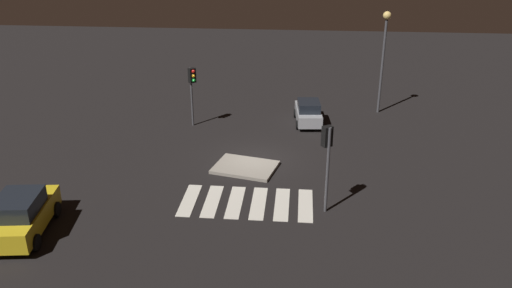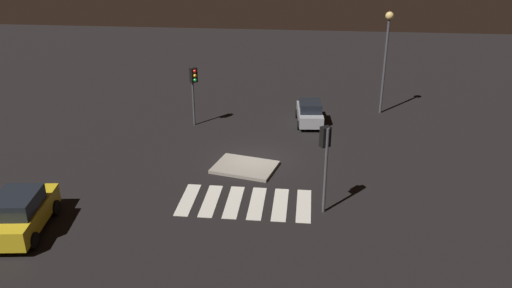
{
  "view_description": "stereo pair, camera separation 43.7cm",
  "coord_description": "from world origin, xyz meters",
  "px_view_note": "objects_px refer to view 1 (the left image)",
  "views": [
    {
      "loc": [
        2.42,
        -27.14,
        12.66
      ],
      "look_at": [
        0.0,
        0.0,
        1.0
      ],
      "focal_mm": 36.26,
      "sensor_mm": 36.0,
      "label": 1
    },
    {
      "loc": [
        2.86,
        -27.09,
        12.66
      ],
      "look_at": [
        0.0,
        0.0,
        1.0
      ],
      "focal_mm": 36.26,
      "sensor_mm": 36.0,
      "label": 2
    }
  ],
  "objects_px": {
    "car_yellow": "(22,214)",
    "traffic_light_west": "(192,82)",
    "car_silver": "(308,112)",
    "street_lamp": "(384,44)",
    "traffic_light_east": "(327,148)",
    "traffic_island": "(245,167)"
  },
  "relations": [
    {
      "from": "traffic_island",
      "to": "car_silver",
      "type": "bearing_deg",
      "value": 64.87
    },
    {
      "from": "traffic_island",
      "to": "traffic_light_west",
      "type": "xyz_separation_m",
      "value": [
        -4.17,
        6.32,
        2.96
      ]
    },
    {
      "from": "traffic_island",
      "to": "car_silver",
      "type": "relative_size",
      "value": 1.0
    },
    {
      "from": "car_silver",
      "to": "traffic_light_east",
      "type": "height_order",
      "value": "traffic_light_east"
    },
    {
      "from": "car_yellow",
      "to": "traffic_light_west",
      "type": "relative_size",
      "value": 1.15
    },
    {
      "from": "traffic_light_west",
      "to": "street_lamp",
      "type": "bearing_deg",
      "value": 64.6
    },
    {
      "from": "car_yellow",
      "to": "street_lamp",
      "type": "bearing_deg",
      "value": -52.37
    },
    {
      "from": "traffic_light_east",
      "to": "car_yellow",
      "type": "bearing_deg",
      "value": 69.0
    },
    {
      "from": "traffic_island",
      "to": "traffic_light_east",
      "type": "distance_m",
      "value": 6.72
    },
    {
      "from": "car_yellow",
      "to": "traffic_light_west",
      "type": "height_order",
      "value": "traffic_light_west"
    },
    {
      "from": "street_lamp",
      "to": "traffic_island",
      "type": "bearing_deg",
      "value": -129.99
    },
    {
      "from": "traffic_island",
      "to": "car_yellow",
      "type": "height_order",
      "value": "car_yellow"
    },
    {
      "from": "street_lamp",
      "to": "traffic_light_east",
      "type": "bearing_deg",
      "value": -106.89
    },
    {
      "from": "traffic_island",
      "to": "car_yellow",
      "type": "xyz_separation_m",
      "value": [
        -9.0,
        -7.37,
        0.86
      ]
    },
    {
      "from": "car_yellow",
      "to": "car_silver",
      "type": "bearing_deg",
      "value": -47.49
    },
    {
      "from": "car_silver",
      "to": "street_lamp",
      "type": "xyz_separation_m",
      "value": [
        5.08,
        2.75,
        4.16
      ]
    },
    {
      "from": "traffic_light_west",
      "to": "street_lamp",
      "type": "xyz_separation_m",
      "value": [
        12.77,
        3.93,
        1.91
      ]
    },
    {
      "from": "traffic_light_west",
      "to": "traffic_island",
      "type": "bearing_deg",
      "value": -9.11
    },
    {
      "from": "traffic_island",
      "to": "street_lamp",
      "type": "distance_m",
      "value": 14.24
    },
    {
      "from": "car_yellow",
      "to": "traffic_light_east",
      "type": "xyz_separation_m",
      "value": [
        13.22,
        3.21,
        2.3
      ]
    },
    {
      "from": "car_silver",
      "to": "street_lamp",
      "type": "height_order",
      "value": "street_lamp"
    },
    {
      "from": "traffic_light_east",
      "to": "car_silver",
      "type": "bearing_deg",
      "value": -31.19
    }
  ]
}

